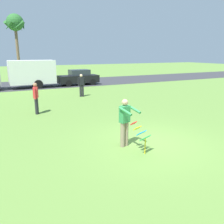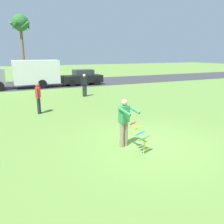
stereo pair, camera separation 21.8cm
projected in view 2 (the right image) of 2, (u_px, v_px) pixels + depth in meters
name	position (u px, v px, depth m)	size (l,w,h in m)	color
ground_plane	(150.00, 144.00, 8.80)	(120.00, 120.00, 0.00)	olive
road_strip	(50.00, 84.00, 25.91)	(120.00, 8.00, 0.01)	#38383D
person_kite_flyer	(124.00, 121.00, 8.32)	(0.67, 0.74, 1.73)	gray
kite_held	(140.00, 134.00, 7.83)	(0.58, 0.72, 1.03)	red
parked_truck_grey_van	(27.00, 73.00, 22.44)	(6.70, 2.12, 2.62)	gray
parked_car_black	(82.00, 78.00, 24.84)	(4.23, 1.89, 1.60)	black
palm_tree_right_near	(21.00, 25.00, 30.07)	(2.58, 2.71, 8.09)	brown
person_walker_near	(38.00, 97.00, 12.97)	(0.32, 0.54, 1.73)	#26262B
person_walker_far	(84.00, 85.00, 18.11)	(0.57, 0.22, 1.73)	#26262B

